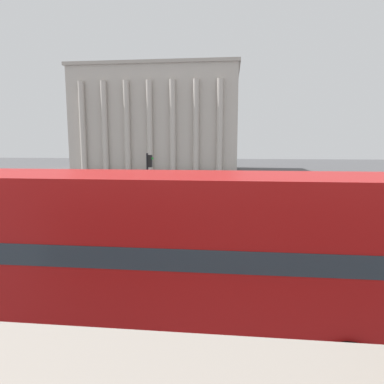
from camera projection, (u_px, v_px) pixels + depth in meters
double_decker_bus at (147, 251)px, 7.85m from camera, size 11.07×2.64×4.01m
plaza_building_left at (160, 121)px, 59.17m from camera, size 27.08×15.94×16.95m
traffic_light_mid at (149, 178)px, 19.76m from camera, size 0.42×0.24×4.11m
car_navy at (174, 209)px, 20.80m from camera, size 4.20×1.93×1.35m
car_silver at (119, 218)px, 18.44m from camera, size 4.20×1.93×1.35m
pedestrian_blue at (333, 225)px, 15.36m from camera, size 0.32×0.32×1.79m
pedestrian_black at (320, 203)px, 21.58m from camera, size 0.32×0.32×1.63m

